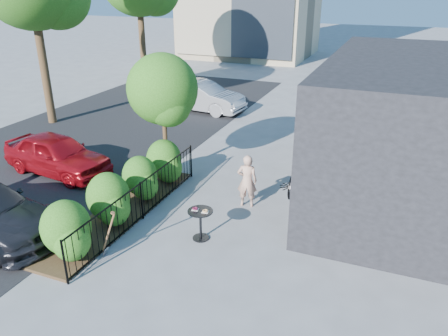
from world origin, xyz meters
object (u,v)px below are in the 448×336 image
at_px(shovel, 108,237).
at_px(car_red, 57,154).
at_px(cafe_table, 200,219).
at_px(woman, 247,181).
at_px(patio_tree, 164,94).
at_px(car_silver, 201,96).

distance_m(shovel, car_red, 5.68).
distance_m(cafe_table, car_red, 6.43).
height_order(woman, car_red, woman).
distance_m(patio_tree, car_red, 4.26).
relative_size(shovel, car_silver, 0.29).
height_order(patio_tree, woman, patio_tree).
xyz_separation_m(shovel, car_red, (-4.51, 3.45, 0.10)).
bearing_deg(patio_tree, car_silver, 107.06).
distance_m(woman, car_red, 6.62).
bearing_deg(shovel, woman, 59.73).
relative_size(patio_tree, woman, 2.53).
bearing_deg(car_red, shovel, -120.10).
distance_m(shovel, car_silver, 12.59).
height_order(woman, shovel, woman).
bearing_deg(cafe_table, car_silver, 114.91).
bearing_deg(car_red, car_silver, -0.58).
height_order(patio_tree, shovel, patio_tree).
relative_size(patio_tree, cafe_table, 4.66).
xyz_separation_m(patio_tree, shovel, (0.98, -4.59, -2.20)).
bearing_deg(woman, car_red, -10.44).
distance_m(cafe_table, car_silver, 11.71).
relative_size(cafe_table, shovel, 0.66).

